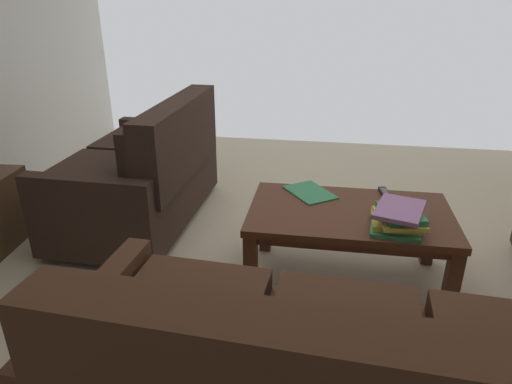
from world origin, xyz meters
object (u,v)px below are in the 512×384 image
object	(u,v)px
loveseat_near	(145,174)
book_stack	(398,218)
coffee_table	(349,222)
loose_magazine	(310,192)
tv_remote	(385,193)

from	to	relation	value
loveseat_near	book_stack	bearing A→B (deg)	156.35
coffee_table	loose_magazine	world-z (taller)	loose_magazine
loveseat_near	tv_remote	world-z (taller)	loveseat_near
loveseat_near	coffee_table	xyz separation A→B (m)	(-1.42, 0.55, 0.01)
coffee_table	book_stack	world-z (taller)	book_stack
book_stack	tv_remote	bearing A→B (deg)	-87.25
book_stack	loose_magazine	size ratio (longest dim) A/B	1.16
tv_remote	loose_magazine	size ratio (longest dim) A/B	0.55
loveseat_near	tv_remote	bearing A→B (deg)	169.45
loveseat_near	loose_magazine	bearing A→B (deg)	163.83
coffee_table	tv_remote	xyz separation A→B (m)	(-0.21, -0.25, 0.08)
book_stack	tv_remote	size ratio (longest dim) A/B	2.13
tv_remote	loveseat_near	bearing A→B (deg)	-10.55
book_stack	loose_magazine	distance (m)	0.60
loveseat_near	coffee_table	bearing A→B (deg)	158.72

